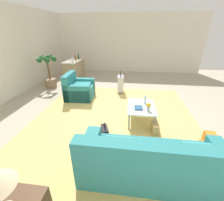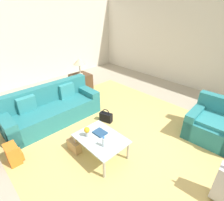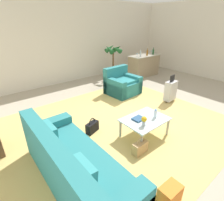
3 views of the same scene
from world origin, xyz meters
The scene contains 15 objects.
ground_plane centered at (0.00, 0.00, 0.00)m, with size 12.00×12.00×0.00m, color #A89E89.
wall_back centered at (0.00, 4.06, 1.55)m, with size 10.24×0.12×3.10m, color silver.
wall_left centered at (-5.06, 0.00, 1.55)m, with size 0.12×8.00×3.10m, color silver.
area_rug centered at (-0.60, 0.20, 0.00)m, with size 5.20×4.40×0.01m, color tan.
couch centered at (-2.19, -0.60, 0.31)m, with size 0.86×2.33×0.90m.
armchair centered at (0.90, 1.67, 0.30)m, with size 1.05×0.97×0.88m.
coffee_table centered at (-0.40, -0.50, 0.37)m, with size 0.95×0.70×0.43m.
water_bottle centered at (-0.20, -0.60, 0.52)m, with size 0.06×0.06×0.20m.
coffee_table_book centered at (-0.52, -0.42, 0.44)m, with size 0.24×0.20×0.03m, color navy.
flower_vase centered at (-0.62, -0.65, 0.55)m, with size 0.11×0.11×0.21m.
side_table centered at (-3.20, 1.00, 0.29)m, with size 0.60×0.60×0.58m, color #513823.
table_lamp centered at (-3.20, 1.00, 1.02)m, with size 0.41×0.41×0.54m.
handbag_black centered at (-1.19, 0.34, 0.13)m, with size 0.35×0.23×0.36m.
handbag_tan centered at (-0.88, -0.82, 0.13)m, with size 0.32×0.15×0.36m.
backpack_orange centered at (-1.40, -1.79, 0.19)m, with size 0.30×0.26×0.40m.
Camera 2 is at (1.58, -2.12, 2.61)m, focal length 28.00 mm.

